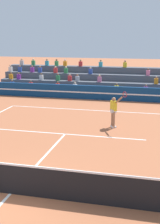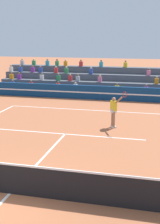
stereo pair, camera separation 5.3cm
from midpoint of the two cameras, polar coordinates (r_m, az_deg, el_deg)
name	(u,v)px [view 2 (the right image)]	position (r m, az deg, el deg)	size (l,w,h in m)	color
ground_plane	(10,194)	(10.71, -12.59, -14.35)	(120.00, 120.00, 0.00)	#AD603D
court_lines	(10,193)	(10.71, -12.59, -14.33)	(11.10, 23.90, 0.01)	white
tennis_net	(9,178)	(10.46, -12.75, -11.72)	(12.00, 0.10, 1.10)	black
sponsor_banner_wall	(97,93)	(24.77, 3.23, 3.55)	(18.00, 0.26, 1.10)	navy
bleacher_stand	(104,83)	(27.81, 4.39, 5.28)	(18.41, 3.80, 2.83)	#4C515B
tennis_player	(114,110)	(17.19, 6.30, 0.28)	(1.02, 1.05, 2.23)	#9E7051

